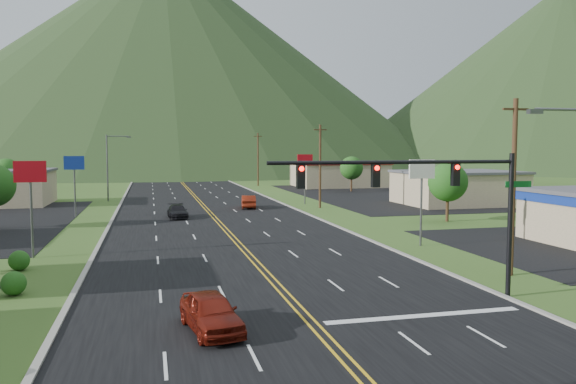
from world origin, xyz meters
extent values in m
cylinder|color=black|center=(10.50, 14.00, 3.50)|extent=(0.24, 0.24, 7.00)
cylinder|color=black|center=(4.50, 14.00, 6.60)|extent=(12.00, 0.18, 0.18)
cube|color=#0C591E|center=(10.90, 14.00, 5.50)|extent=(1.40, 0.06, 0.30)
cube|color=black|center=(7.50, 14.00, 6.00)|extent=(0.35, 0.28, 1.05)
sphere|color=#FF0C05|center=(7.50, 13.82, 6.35)|extent=(0.22, 0.22, 0.22)
cube|color=black|center=(3.50, 14.00, 6.00)|extent=(0.35, 0.28, 1.05)
sphere|color=#FF0C05|center=(3.50, 13.82, 6.35)|extent=(0.22, 0.22, 0.22)
cube|color=black|center=(0.00, 14.00, 6.00)|extent=(0.35, 0.28, 1.05)
sphere|color=#FF0C05|center=(0.00, 13.82, 6.35)|extent=(0.22, 0.22, 0.22)
cylinder|color=#59595E|center=(10.06, 10.00, 8.80)|extent=(2.88, 0.12, 0.12)
cube|color=#59595E|center=(8.62, 10.00, 8.70)|extent=(0.60, 0.25, 0.18)
cylinder|color=#59595E|center=(-12.00, 70.00, 4.50)|extent=(0.20, 0.20, 9.00)
cylinder|color=#59595E|center=(-10.56, 70.00, 8.80)|extent=(2.88, 0.12, 0.12)
cube|color=#59595E|center=(-9.12, 70.00, 8.70)|extent=(0.60, 0.25, 0.18)
cube|color=tan|center=(32.00, 55.00, 2.00)|extent=(14.00, 11.00, 4.00)
cube|color=#4C4C51|center=(32.00, 55.00, 4.15)|extent=(14.40, 11.40, 0.30)
cube|color=tan|center=(28.00, 90.00, 2.10)|extent=(16.00, 12.00, 4.20)
cube|color=maroon|center=(28.00, 90.00, 4.35)|extent=(16.40, 12.40, 0.30)
cylinder|color=#59595E|center=(-14.00, 30.00, 2.50)|extent=(0.16, 0.16, 5.00)
cube|color=#A80914|center=(-14.00, 30.00, 5.70)|extent=(2.00, 0.18, 1.40)
cylinder|color=#59595E|center=(-14.00, 52.00, 2.50)|extent=(0.16, 0.16, 5.00)
cube|color=navy|center=(-14.00, 52.00, 5.70)|extent=(2.00, 0.18, 1.40)
cylinder|color=#59595E|center=(13.00, 28.00, 2.50)|extent=(0.16, 0.16, 5.00)
cube|color=white|center=(13.00, 28.00, 5.70)|extent=(2.00, 0.18, 1.40)
cylinder|color=#59595E|center=(13.00, 60.00, 2.50)|extent=(0.16, 0.16, 5.00)
cube|color=#A80914|center=(13.00, 60.00, 5.70)|extent=(2.00, 0.18, 1.40)
cylinder|color=#382314|center=(-25.00, 72.00, 1.50)|extent=(0.30, 0.30, 3.00)
sphere|color=#245117|center=(-25.00, 72.00, 3.90)|extent=(3.84, 3.84, 3.84)
cylinder|color=#382314|center=(22.00, 40.00, 1.50)|extent=(0.30, 0.30, 3.00)
sphere|color=#245117|center=(22.00, 40.00, 3.90)|extent=(3.84, 3.84, 3.84)
cylinder|color=#382314|center=(26.00, 78.00, 1.50)|extent=(0.30, 0.30, 3.00)
sphere|color=#245117|center=(26.00, 78.00, 3.90)|extent=(3.84, 3.84, 3.84)
cylinder|color=#382314|center=(13.50, 18.00, 5.00)|extent=(0.28, 0.28, 10.00)
cube|color=#382314|center=(13.50, 18.00, 9.40)|extent=(1.60, 0.12, 0.12)
cylinder|color=#382314|center=(13.50, 55.00, 5.00)|extent=(0.28, 0.28, 10.00)
cube|color=#382314|center=(13.50, 55.00, 9.40)|extent=(1.60, 0.12, 0.12)
cylinder|color=#382314|center=(13.50, 95.00, 5.00)|extent=(0.28, 0.28, 10.00)
cube|color=#382314|center=(13.50, 95.00, 9.40)|extent=(1.60, 0.12, 0.12)
cylinder|color=#382314|center=(13.50, 135.00, 5.00)|extent=(0.28, 0.28, 10.00)
cube|color=#382314|center=(13.50, 135.00, 9.40)|extent=(1.60, 0.12, 0.12)
cone|color=#1D391A|center=(0.00, 220.00, 42.50)|extent=(220.00, 220.00, 85.00)
cone|color=#1D391A|center=(147.84, 176.19, 35.00)|extent=(180.00, 180.00, 70.00)
imported|color=maroon|center=(-4.15, 12.17, 0.76)|extent=(2.52, 4.68, 1.51)
imported|color=black|center=(-3.72, 48.86, 0.67)|extent=(2.10, 4.68, 1.33)
imported|color=maroon|center=(5.01, 56.54, 0.76)|extent=(2.22, 4.80, 1.52)
camera|label=1|loc=(-6.37, -9.57, 7.26)|focal=35.00mm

